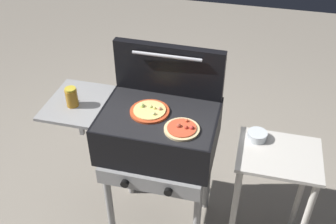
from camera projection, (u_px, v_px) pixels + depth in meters
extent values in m
plane|color=gray|center=(161.00, 219.00, 2.63)|extent=(8.00, 8.00, 0.00)
cube|color=black|center=(159.00, 131.00, 2.16)|extent=(0.64, 0.48, 0.24)
cube|color=black|center=(159.00, 114.00, 2.09)|extent=(0.61, 0.46, 0.01)
cube|color=#969696|center=(77.00, 102.00, 2.19)|extent=(0.32, 0.41, 0.02)
cube|color=#969696|center=(80.00, 118.00, 2.26)|extent=(0.02, 0.02, 0.24)
cube|color=#969696|center=(148.00, 184.00, 2.07)|extent=(0.58, 0.02, 0.10)
cylinder|color=black|center=(125.00, 184.00, 2.07)|extent=(0.04, 0.02, 0.04)
cylinder|color=black|center=(168.00, 192.00, 2.03)|extent=(0.04, 0.02, 0.04)
cylinder|color=#969696|center=(109.00, 201.00, 2.34)|extent=(0.04, 0.04, 0.66)
cylinder|color=#969696|center=(197.00, 218.00, 2.23)|extent=(0.04, 0.04, 0.66)
cylinder|color=#969696|center=(129.00, 158.00, 2.63)|extent=(0.04, 0.04, 0.66)
cylinder|color=#969696|center=(208.00, 172.00, 2.53)|extent=(0.04, 0.04, 0.66)
cube|color=black|center=(169.00, 70.00, 2.17)|extent=(0.63, 0.06, 0.30)
cylinder|color=#B7B7BC|center=(167.00, 56.00, 2.07)|extent=(0.38, 0.02, 0.02)
cylinder|color=#C64723|center=(150.00, 111.00, 2.10)|extent=(0.22, 0.22, 0.01)
cylinder|color=#EDD17A|center=(150.00, 110.00, 2.09)|extent=(0.18, 0.18, 0.01)
sphere|color=#CFD484|center=(154.00, 114.00, 2.05)|extent=(0.02, 0.02, 0.02)
sphere|color=#DEEC7B|center=(151.00, 107.00, 2.10)|extent=(0.02, 0.02, 0.02)
sphere|color=#F2ED78|center=(154.00, 108.00, 2.09)|extent=(0.02, 0.02, 0.02)
sphere|color=#CDEC7B|center=(142.00, 106.00, 2.11)|extent=(0.03, 0.03, 0.03)
sphere|color=#E4A176|center=(160.00, 109.00, 2.09)|extent=(0.02, 0.02, 0.02)
cylinder|color=beige|center=(182.00, 129.00, 1.98)|extent=(0.18, 0.18, 0.01)
cylinder|color=#D14C2D|center=(182.00, 128.00, 1.97)|extent=(0.15, 0.15, 0.01)
sphere|color=#C53C29|center=(186.00, 127.00, 1.96)|extent=(0.02, 0.02, 0.02)
sphere|color=#D75331|center=(187.00, 121.00, 2.00)|extent=(0.02, 0.02, 0.02)
sphere|color=red|center=(192.00, 128.00, 1.96)|extent=(0.02, 0.02, 0.02)
sphere|color=#AB4530|center=(179.00, 126.00, 1.97)|extent=(0.03, 0.03, 0.03)
cylinder|color=#B77A1E|center=(72.00, 98.00, 2.12)|extent=(0.07, 0.07, 0.10)
cylinder|color=gold|center=(70.00, 89.00, 2.09)|extent=(0.06, 0.06, 0.01)
cube|color=beige|center=(279.00, 155.00, 2.05)|extent=(0.44, 0.36, 0.02)
cylinder|color=beige|center=(233.00, 216.00, 2.20)|extent=(0.04, 0.04, 0.74)
cylinder|color=beige|center=(239.00, 178.00, 2.44)|extent=(0.04, 0.04, 0.74)
cylinder|color=beige|center=(301.00, 189.00, 2.36)|extent=(0.04, 0.04, 0.74)
cylinder|color=silver|center=(257.00, 136.00, 2.13)|extent=(0.11, 0.11, 0.04)
cylinder|color=#4C7533|center=(257.00, 137.00, 2.13)|extent=(0.09, 0.09, 0.02)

